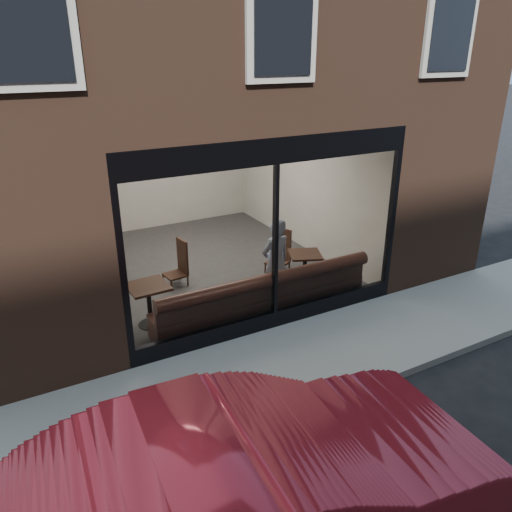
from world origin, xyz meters
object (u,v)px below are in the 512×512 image
cafe_table_left (148,286)px  parked_car (246,505)px  person (276,263)px  cafe_chair_right (277,263)px  banquette (263,305)px  cafe_table_right (305,254)px  cafe_chair_left (175,275)px

cafe_table_left → parked_car: size_ratio=0.13×
person → cafe_chair_right: size_ratio=4.15×
banquette → cafe_table_right: (1.25, 0.55, 0.52)m
person → cafe_chair_right: (0.76, 1.18, -0.59)m
cafe_chair_right → banquette: bearing=28.4°
cafe_chair_left → cafe_chair_right: size_ratio=0.99×
cafe_chair_left → cafe_chair_right: 2.15m
person → parked_car: 5.14m
banquette → cafe_chair_right: bearing=51.0°
person → cafe_chair_left: (-1.34, 1.63, -0.59)m
banquette → cafe_table_left: (-1.83, 0.65, 0.52)m
cafe_table_left → cafe_table_right: (3.08, -0.10, 0.00)m
person → cafe_table_left: size_ratio=2.55×
cafe_chair_left → cafe_table_right: bearing=140.5°
cafe_chair_right → cafe_table_left: bearing=-7.6°
person → banquette: bearing=24.4°
person → cafe_chair_left: 2.19m
cafe_table_left → cafe_chair_left: (0.91, 1.26, -0.50)m
cafe_table_left → cafe_chair_right: (3.01, 0.81, -0.50)m
parked_car → banquette: bearing=-28.0°
banquette → person: (0.42, 0.28, 0.61)m
banquette → cafe_table_left: size_ratio=6.13×
cafe_table_right → parked_car: 5.85m
cafe_chair_left → parked_car: parked_car is taller
banquette → person: person is taller
banquette → parked_car: bearing=-121.2°
cafe_table_right → cafe_table_left: bearing=178.2°
banquette → cafe_chair_right: size_ratio=9.96×
cafe_table_right → parked_car: parked_car is taller
banquette → cafe_table_left: cafe_table_left is taller
cafe_chair_left → parked_car: bearing=68.3°
person → cafe_table_right: 0.87m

